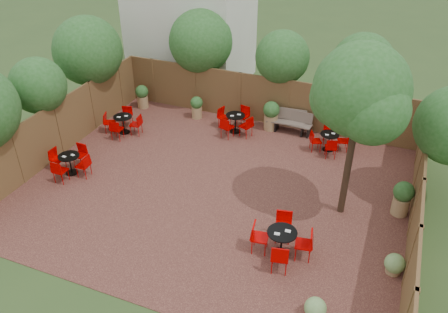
% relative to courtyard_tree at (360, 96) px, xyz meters
% --- Properties ---
extents(ground, '(80.00, 80.00, 0.00)m').
position_rel_courtyard_tree_xyz_m(ground, '(-3.99, -0.40, -3.84)').
color(ground, '#354F23').
rests_on(ground, ground).
extents(courtyard_paving, '(12.00, 10.00, 0.02)m').
position_rel_courtyard_tree_xyz_m(courtyard_paving, '(-3.99, -0.40, -3.83)').
color(courtyard_paving, '#3B1C18').
rests_on(courtyard_paving, ground).
extents(fence_back, '(12.00, 0.08, 2.00)m').
position_rel_courtyard_tree_xyz_m(fence_back, '(-3.99, 4.60, -2.84)').
color(fence_back, '#54381F').
rests_on(fence_back, ground).
extents(fence_left, '(0.08, 10.00, 2.00)m').
position_rel_courtyard_tree_xyz_m(fence_left, '(-9.99, -0.40, -2.84)').
color(fence_left, '#54381F').
rests_on(fence_left, ground).
extents(fence_right, '(0.08, 10.00, 2.00)m').
position_rel_courtyard_tree_xyz_m(fence_right, '(2.01, -0.40, -2.84)').
color(fence_right, '#54381F').
rests_on(fence_right, ground).
extents(overhang_foliage, '(15.79, 10.86, 2.69)m').
position_rel_courtyard_tree_xyz_m(overhang_foliage, '(-6.34, 2.27, -1.10)').
color(overhang_foliage, '#22561B').
rests_on(overhang_foliage, ground).
extents(courtyard_tree, '(2.71, 2.61, 5.26)m').
position_rel_courtyard_tree_xyz_m(courtyard_tree, '(0.00, 0.00, 0.00)').
color(courtyard_tree, black).
rests_on(courtyard_tree, courtyard_paving).
extents(park_bench_left, '(1.51, 0.58, 0.92)m').
position_rel_courtyard_tree_xyz_m(park_bench_left, '(-2.90, 4.23, -3.35)').
color(park_bench_left, brown).
rests_on(park_bench_left, courtyard_paving).
extents(park_bench_right, '(1.46, 0.57, 0.88)m').
position_rel_courtyard_tree_xyz_m(park_bench_right, '(-2.60, 4.23, -3.37)').
color(park_bench_right, brown).
rests_on(park_bench_right, courtyard_paving).
extents(bistro_tables, '(9.24, 7.46, 0.91)m').
position_rel_courtyard_tree_xyz_m(bistro_tables, '(-4.73, 0.69, -3.40)').
color(bistro_tables, black).
rests_on(bistro_tables, courtyard_paving).
extents(planters, '(11.43, 4.21, 1.17)m').
position_rel_courtyard_tree_xyz_m(planters, '(-3.75, 3.04, -3.24)').
color(planters, '#98784C').
rests_on(planters, courtyard_paving).
extents(low_shrubs, '(2.09, 3.45, 0.60)m').
position_rel_courtyard_tree_xyz_m(low_shrubs, '(1.13, -3.76, -3.54)').
color(low_shrubs, '#98784C').
rests_on(low_shrubs, courtyard_paving).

